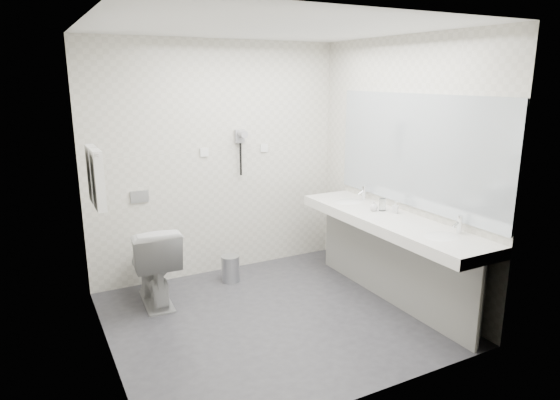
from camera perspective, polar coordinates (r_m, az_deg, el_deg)
floor at (r=4.59m, az=-0.80°, el=-13.45°), size 2.80×2.80×0.00m
ceiling at (r=4.09m, az=-0.93°, el=19.39°), size 2.80×2.80×0.00m
wall_back at (r=5.33m, az=-7.24°, el=4.57°), size 2.80×0.00×2.80m
wall_front at (r=3.10m, az=10.15°, el=-2.52°), size 2.80×0.00×2.80m
wall_left at (r=3.76m, az=-20.25°, el=-0.23°), size 0.00×2.60×2.60m
wall_right at (r=4.94m, az=13.78°, el=3.53°), size 0.00×2.60×2.60m
vanity_counter at (r=4.72m, az=12.55°, el=-2.51°), size 0.55×2.20×0.10m
vanity_panel at (r=4.88m, az=12.51°, el=-7.26°), size 0.03×2.15×0.75m
vanity_post_near at (r=4.23m, az=22.09°, el=-11.41°), size 0.06×0.06×0.75m
vanity_post_far at (r=5.67m, az=5.97°, el=-3.93°), size 0.06×0.06×0.75m
mirror at (r=4.76m, az=15.38°, el=5.47°), size 0.02×2.20×1.05m
basin_near at (r=4.27m, az=18.21°, el=-4.21°), size 0.40×0.31×0.05m
basin_far at (r=5.21m, az=7.97°, el=-0.36°), size 0.40×0.31×0.05m
faucet_near at (r=4.38m, az=20.08°, el=-2.67°), size 0.04×0.04×0.15m
faucet_far at (r=5.30m, az=9.72°, el=0.83°), size 0.04×0.04×0.15m
soap_bottle_a at (r=4.84m, az=13.22°, el=-0.83°), size 0.07×0.07×0.11m
soap_bottle_b at (r=4.87m, az=10.80°, el=-0.69°), size 0.11×0.11×0.10m
glass_left at (r=4.90m, az=11.79°, el=-0.52°), size 0.09×0.09×0.12m
toilet at (r=4.88m, az=-14.46°, el=-7.14°), size 0.48×0.80×0.78m
flush_plate at (r=5.15m, az=-15.95°, el=0.38°), size 0.18×0.02×0.12m
pedal_bin at (r=5.30m, az=-5.75°, el=-7.99°), size 0.23×0.23×0.27m
bin_lid at (r=5.25m, az=-5.79°, el=-6.55°), size 0.19×0.19×0.02m
towel_rail at (r=4.24m, az=-20.98°, el=5.41°), size 0.02×0.62×0.02m
towel_near at (r=4.14m, az=-20.33°, el=2.18°), size 0.07×0.24×0.48m
towel_far at (r=4.42m, az=-20.84°, el=2.83°), size 0.07×0.24×0.48m
dryer_cradle at (r=5.36m, az=-4.69°, el=7.39°), size 0.10×0.04×0.14m
dryer_barrel at (r=5.29m, az=-4.39°, el=7.64°), size 0.08×0.14×0.08m
dryer_cord at (r=5.38m, az=-4.57°, el=4.73°), size 0.02×0.02×0.35m
switch_plate_a at (r=5.26m, az=-8.76°, el=5.48°), size 0.09×0.02×0.09m
switch_plate_b at (r=5.52m, az=-1.86°, el=6.05°), size 0.09×0.02×0.09m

